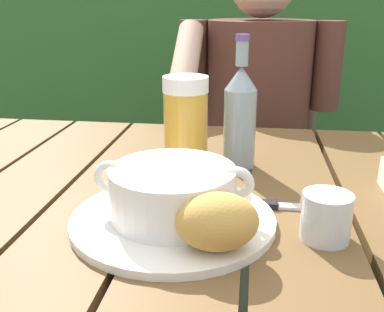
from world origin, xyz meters
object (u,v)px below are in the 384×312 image
object	(u,v)px
chair_near_diner	(254,161)
soup_bowl	(173,191)
serving_plate	(173,219)
table_knife	(276,205)
person_eating	(256,114)
bread_roll	(217,221)
beer_bottle	(240,115)
water_glass_small	(326,217)
beer_glass	(186,124)

from	to	relation	value
chair_near_diner	soup_bowl	distance (m)	1.04
serving_plate	table_knife	world-z (taller)	serving_plate
person_eating	bread_roll	world-z (taller)	person_eating
serving_plate	table_knife	bearing A→B (deg)	25.23
soup_bowl	beer_bottle	size ratio (longest dim) A/B	0.92
table_knife	chair_near_diner	bearing A→B (deg)	91.78
serving_plate	beer_bottle	size ratio (longest dim) A/B	1.18
soup_bowl	water_glass_small	bearing A→B (deg)	-4.79
person_eating	soup_bowl	size ratio (longest dim) A/B	5.13
table_knife	serving_plate	bearing A→B (deg)	-154.77
person_eating	serving_plate	distance (m)	0.79
chair_near_diner	beer_glass	size ratio (longest dim) A/B	5.38
bread_roll	person_eating	bearing A→B (deg)	86.70
serving_plate	beer_bottle	distance (m)	0.29
serving_plate	beer_glass	world-z (taller)	beer_glass
beer_glass	bread_roll	bearing A→B (deg)	-74.49
soup_bowl	table_knife	distance (m)	0.17
chair_near_diner	soup_bowl	size ratio (longest dim) A/B	4.17
chair_near_diner	water_glass_small	size ratio (longest dim) A/B	14.22
beer_bottle	water_glass_small	bearing A→B (deg)	-65.03
person_eating	serving_plate	bearing A→B (deg)	-98.73
water_glass_small	serving_plate	bearing A→B (deg)	175.21
serving_plate	water_glass_small	size ratio (longest dim) A/B	4.40
serving_plate	beer_bottle	bearing A→B (deg)	71.58
beer_glass	beer_bottle	xyz separation A→B (m)	(0.10, 0.03, 0.01)
serving_plate	bread_roll	xyz separation A→B (m)	(0.07, -0.08, 0.04)
serving_plate	soup_bowl	xyz separation A→B (m)	(0.00, -0.00, 0.04)
soup_bowl	bread_roll	distance (m)	0.11
water_glass_small	bread_roll	bearing A→B (deg)	-155.59
serving_plate	soup_bowl	distance (m)	0.04
chair_near_diner	beer_glass	distance (m)	0.84
water_glass_small	beer_glass	bearing A→B (deg)	133.26
soup_bowl	beer_glass	world-z (taller)	beer_glass
bread_roll	water_glass_small	bearing A→B (deg)	24.41
bread_roll	water_glass_small	xyz separation A→B (m)	(0.14, 0.06, -0.02)
person_eating	water_glass_small	xyz separation A→B (m)	(0.09, -0.80, 0.05)
bread_roll	water_glass_small	size ratio (longest dim) A/B	1.74
table_knife	water_glass_small	bearing A→B (deg)	-55.78
person_eating	beer_glass	bearing A→B (deg)	-103.49
serving_plate	soup_bowl	world-z (taller)	soup_bowl
person_eating	bread_roll	xyz separation A→B (m)	(-0.05, -0.87, 0.07)
person_eating	beer_bottle	xyz separation A→B (m)	(-0.04, -0.53, 0.12)
table_knife	beer_bottle	bearing A→B (deg)	109.89
table_knife	person_eating	bearing A→B (deg)	92.52
bread_roll	serving_plate	bearing A→B (deg)	130.60
chair_near_diner	serving_plate	distance (m)	1.03
beer_glass	water_glass_small	xyz separation A→B (m)	(0.23, -0.24, -0.06)
beer_bottle	table_knife	distance (m)	0.22
bread_roll	beer_glass	xyz separation A→B (m)	(-0.08, 0.31, 0.04)
chair_near_diner	beer_bottle	bearing A→B (deg)	-93.00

